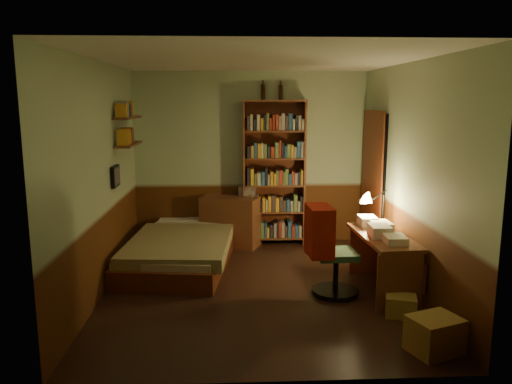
{
  "coord_description": "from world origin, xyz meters",
  "views": [
    {
      "loc": [
        -0.29,
        -5.56,
        2.16
      ],
      "look_at": [
        0.0,
        0.25,
        1.1
      ],
      "focal_mm": 35.0,
      "sensor_mm": 36.0,
      "label": 1
    }
  ],
  "objects_px": {
    "bed": "(181,239)",
    "dresser": "(231,221)",
    "bookshelf": "(274,173)",
    "cardboard_box_a": "(435,335)",
    "desk": "(382,263)",
    "mini_stereo": "(247,191)",
    "cardboard_box_b": "(401,306)",
    "desk_lamp": "(384,200)",
    "office_chair": "(336,251)"
  },
  "relations": [
    {
      "from": "mini_stereo",
      "to": "desk_lamp",
      "type": "bearing_deg",
      "value": -41.06
    },
    {
      "from": "bed",
      "to": "dresser",
      "type": "relative_size",
      "value": 2.67
    },
    {
      "from": "desk_lamp",
      "to": "office_chair",
      "type": "distance_m",
      "value": 1.11
    },
    {
      "from": "bookshelf",
      "to": "cardboard_box_a",
      "type": "relative_size",
      "value": 5.18
    },
    {
      "from": "dresser",
      "to": "cardboard_box_a",
      "type": "bearing_deg",
      "value": -40.32
    },
    {
      "from": "dresser",
      "to": "cardboard_box_a",
      "type": "xyz_separation_m",
      "value": [
        1.78,
        -3.36,
        -0.22
      ]
    },
    {
      "from": "desk_lamp",
      "to": "bookshelf",
      "type": "bearing_deg",
      "value": 118.22
    },
    {
      "from": "bed",
      "to": "bookshelf",
      "type": "bearing_deg",
      "value": 40.95
    },
    {
      "from": "mini_stereo",
      "to": "desk_lamp",
      "type": "height_order",
      "value": "desk_lamp"
    },
    {
      "from": "bookshelf",
      "to": "office_chair",
      "type": "bearing_deg",
      "value": -73.91
    },
    {
      "from": "desk",
      "to": "office_chair",
      "type": "bearing_deg",
      "value": -173.22
    },
    {
      "from": "desk",
      "to": "mini_stereo",
      "type": "bearing_deg",
      "value": 123.3
    },
    {
      "from": "desk",
      "to": "office_chair",
      "type": "xyz_separation_m",
      "value": [
        -0.56,
        -0.1,
        0.18
      ]
    },
    {
      "from": "mini_stereo",
      "to": "bookshelf",
      "type": "bearing_deg",
      "value": -6.41
    },
    {
      "from": "bed",
      "to": "mini_stereo",
      "type": "bearing_deg",
      "value": 52.63
    },
    {
      "from": "desk_lamp",
      "to": "bed",
      "type": "bearing_deg",
      "value": 154.9
    },
    {
      "from": "mini_stereo",
      "to": "office_chair",
      "type": "xyz_separation_m",
      "value": [
        0.94,
        -2.13,
        -0.31
      ]
    },
    {
      "from": "cardboard_box_b",
      "to": "mini_stereo",
      "type": "bearing_deg",
      "value": 118.51
    },
    {
      "from": "bed",
      "to": "cardboard_box_b",
      "type": "height_order",
      "value": "bed"
    },
    {
      "from": "desk",
      "to": "cardboard_box_b",
      "type": "bearing_deg",
      "value": -94.41
    },
    {
      "from": "dresser",
      "to": "desk_lamp",
      "type": "relative_size",
      "value": 1.5
    },
    {
      "from": "cardboard_box_a",
      "to": "cardboard_box_b",
      "type": "height_order",
      "value": "cardboard_box_a"
    },
    {
      "from": "bookshelf",
      "to": "cardboard_box_b",
      "type": "height_order",
      "value": "bookshelf"
    },
    {
      "from": "cardboard_box_a",
      "to": "office_chair",
      "type": "bearing_deg",
      "value": 113.48
    },
    {
      "from": "desk",
      "to": "cardboard_box_b",
      "type": "xyz_separation_m",
      "value": [
        -0.01,
        -0.71,
        -0.22
      ]
    },
    {
      "from": "dresser",
      "to": "cardboard_box_b",
      "type": "relative_size",
      "value": 2.82
    },
    {
      "from": "mini_stereo",
      "to": "bookshelf",
      "type": "relative_size",
      "value": 0.12
    },
    {
      "from": "mini_stereo",
      "to": "cardboard_box_a",
      "type": "relative_size",
      "value": 0.61
    },
    {
      "from": "office_chair",
      "to": "cardboard_box_b",
      "type": "bearing_deg",
      "value": -50.72
    },
    {
      "from": "mini_stereo",
      "to": "desk_lamp",
      "type": "xyz_separation_m",
      "value": [
        1.67,
        -1.41,
        0.12
      ]
    },
    {
      "from": "cardboard_box_a",
      "to": "desk",
      "type": "bearing_deg",
      "value": 91.09
    },
    {
      "from": "desk",
      "to": "cardboard_box_a",
      "type": "relative_size",
      "value": 2.91
    },
    {
      "from": "dresser",
      "to": "office_chair",
      "type": "relative_size",
      "value": 0.83
    },
    {
      "from": "mini_stereo",
      "to": "bookshelf",
      "type": "height_order",
      "value": "bookshelf"
    },
    {
      "from": "bookshelf",
      "to": "desk_lamp",
      "type": "distance_m",
      "value": 1.87
    },
    {
      "from": "bed",
      "to": "bookshelf",
      "type": "xyz_separation_m",
      "value": [
        1.33,
        0.88,
        0.75
      ]
    },
    {
      "from": "cardboard_box_a",
      "to": "cardboard_box_b",
      "type": "xyz_separation_m",
      "value": [
        -0.04,
        0.75,
        -0.05
      ]
    },
    {
      "from": "bed",
      "to": "office_chair",
      "type": "relative_size",
      "value": 2.21
    },
    {
      "from": "office_chair",
      "to": "cardboard_box_b",
      "type": "height_order",
      "value": "office_chair"
    },
    {
      "from": "mini_stereo",
      "to": "dresser",
      "type": "bearing_deg",
      "value": -153.99
    },
    {
      "from": "desk_lamp",
      "to": "cardboard_box_b",
      "type": "height_order",
      "value": "desk_lamp"
    },
    {
      "from": "desk",
      "to": "cardboard_box_a",
      "type": "bearing_deg",
      "value": -92.14
    },
    {
      "from": "bed",
      "to": "desk",
      "type": "distance_m",
      "value": 2.66
    },
    {
      "from": "mini_stereo",
      "to": "office_chair",
      "type": "relative_size",
      "value": 0.25
    },
    {
      "from": "bed",
      "to": "dresser",
      "type": "xyz_separation_m",
      "value": [
        0.67,
        0.8,
        0.04
      ]
    },
    {
      "from": "desk_lamp",
      "to": "cardboard_box_a",
      "type": "distance_m",
      "value": 2.22
    },
    {
      "from": "bed",
      "to": "bookshelf",
      "type": "height_order",
      "value": "bookshelf"
    },
    {
      "from": "bed",
      "to": "cardboard_box_a",
      "type": "bearing_deg",
      "value": -38.98
    },
    {
      "from": "desk_lamp",
      "to": "mini_stereo",
      "type": "bearing_deg",
      "value": 125.53
    },
    {
      "from": "desk",
      "to": "dresser",
      "type": "bearing_deg",
      "value": 129.35
    }
  ]
}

